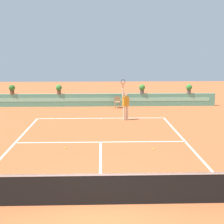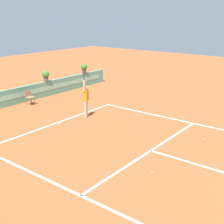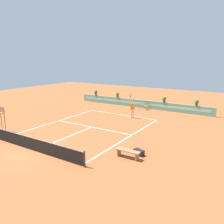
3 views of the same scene
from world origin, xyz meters
The scene contains 15 objects.
ground_plane centered at (0.00, 6.00, 0.00)m, with size 60.00×60.00×0.00m, color #B2562D.
court_lines centered at (0.00, 6.72, 0.00)m, with size 8.32×11.94×0.01m.
net centered at (0.00, 0.00, 0.51)m, with size 8.92×0.10×1.00m.
back_wall_barrier centered at (0.00, 16.39, 0.50)m, with size 18.00×0.21×1.00m.
umpire_chair centered at (-5.69, 1.26, 1.34)m, with size 0.60×0.60×2.14m.
ball_kid_chair centered at (1.24, 15.66, 0.48)m, with size 0.44×0.44×0.85m.
bench_courtside centered at (5.89, 2.42, 0.38)m, with size 1.60×0.44×0.51m.
gear_bag centered at (6.28, 3.20, 0.18)m, with size 0.70×0.36×0.36m, color black.
tennis_player centered at (1.55, 11.34, 1.05)m, with size 0.58×0.35×2.58m.
tennis_ball_near_baseline centered at (-1.59, 5.39, 0.03)m, with size 0.07×0.07×0.07m, color #CCE033.
tennis_ball_mid_court centered at (2.37, 5.12, 0.03)m, with size 0.07×0.07×0.07m, color #CCE033.
potted_plant_left centered at (-3.27, 16.39, 1.41)m, with size 0.48×0.48×0.72m.
potted_plant_right centered at (3.21, 16.39, 1.41)m, with size 0.48×0.48×0.72m.
potted_plant_far_right centered at (6.91, 16.39, 1.41)m, with size 0.48×0.48×0.72m.
potted_plant_far_left centered at (-6.88, 16.39, 1.41)m, with size 0.48×0.48×0.72m.
Camera 3 is at (12.06, -9.12, 6.05)m, focal length 36.01 mm.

